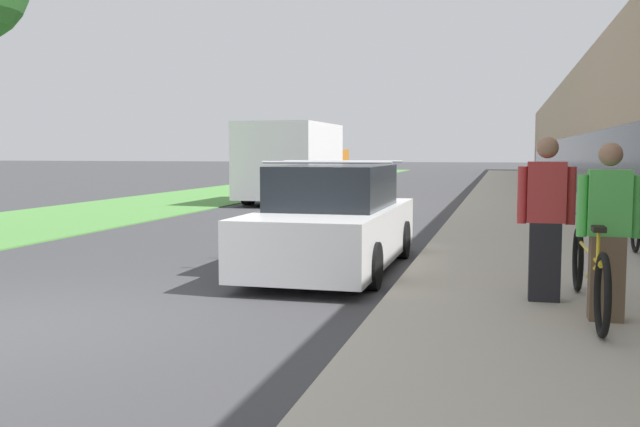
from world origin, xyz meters
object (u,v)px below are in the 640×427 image
at_px(cruiser_bike_middle, 614,218).
at_px(moving_truck, 295,163).
at_px(parked_sedan_curbside, 334,223).
at_px(tandem_bicycle, 589,272).
at_px(person_bystander, 546,219).
at_px(person_rider, 608,232).

xyz_separation_m(cruiser_bike_middle, moving_truck, (-8.73, 9.00, 0.83)).
bearing_deg(parked_sedan_curbside, cruiser_bike_middle, 42.15).
distance_m(tandem_bicycle, person_bystander, 0.76).
relative_size(person_bystander, parked_sedan_curbside, 0.38).
bearing_deg(tandem_bicycle, person_bystander, 132.47).
relative_size(tandem_bicycle, moving_truck, 0.47).
relative_size(parked_sedan_curbside, moving_truck, 0.75).
distance_m(person_rider, parked_sedan_curbside, 4.40).
xyz_separation_m(tandem_bicycle, person_rider, (0.12, -0.36, 0.44)).
xyz_separation_m(parked_sedan_curbside, moving_truck, (-4.41, 12.91, 0.65)).
bearing_deg(moving_truck, parked_sedan_curbside, -71.13).
bearing_deg(moving_truck, cruiser_bike_middle, -45.87).
relative_size(person_rider, cruiser_bike_middle, 0.96).
relative_size(person_rider, parked_sedan_curbside, 0.37).
height_order(cruiser_bike_middle, parked_sedan_curbside, parked_sedan_curbside).
distance_m(person_bystander, cruiser_bike_middle, 6.21).
distance_m(cruiser_bike_middle, moving_truck, 12.56).
relative_size(tandem_bicycle, cruiser_bike_middle, 1.62).
height_order(tandem_bicycle, cruiser_bike_middle, tandem_bicycle).
distance_m(tandem_bicycle, cruiser_bike_middle, 6.53).
bearing_deg(cruiser_bike_middle, person_bystander, -104.27).
distance_m(tandem_bicycle, moving_truck, 17.22).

